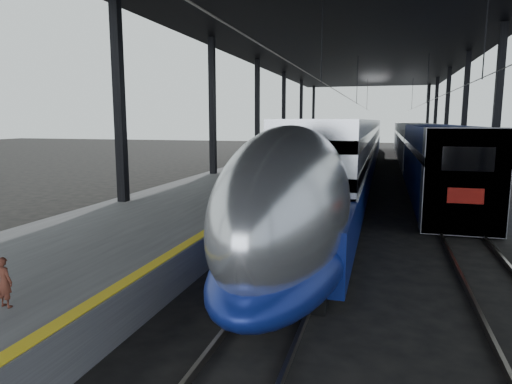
% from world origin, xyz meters
% --- Properties ---
extents(ground, '(160.00, 160.00, 0.00)m').
position_xyz_m(ground, '(0.00, 0.00, 0.00)').
color(ground, black).
rests_on(ground, ground).
extents(platform, '(6.00, 80.00, 1.00)m').
position_xyz_m(platform, '(-3.50, 20.00, 0.50)').
color(platform, '#4C4C4F').
rests_on(platform, ground).
extents(yellow_strip, '(0.30, 80.00, 0.01)m').
position_xyz_m(yellow_strip, '(-0.70, 20.00, 1.00)').
color(yellow_strip, yellow).
rests_on(yellow_strip, platform).
extents(rails, '(6.52, 80.00, 0.16)m').
position_xyz_m(rails, '(4.50, 20.00, 0.08)').
color(rails, slate).
rests_on(rails, ground).
extents(canopy, '(18.00, 75.00, 9.47)m').
position_xyz_m(canopy, '(1.90, 20.00, 9.12)').
color(canopy, black).
rests_on(canopy, ground).
extents(tgv_train, '(2.95, 65.20, 4.23)m').
position_xyz_m(tgv_train, '(2.00, 27.27, 1.98)').
color(tgv_train, silver).
rests_on(tgv_train, ground).
extents(second_train, '(2.86, 56.05, 3.94)m').
position_xyz_m(second_train, '(7.00, 33.75, 2.00)').
color(second_train, navy).
rests_on(second_train, ground).
extents(child, '(0.35, 0.26, 0.89)m').
position_xyz_m(child, '(-2.03, -4.83, 1.45)').
color(child, '#54271C').
rests_on(child, platform).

